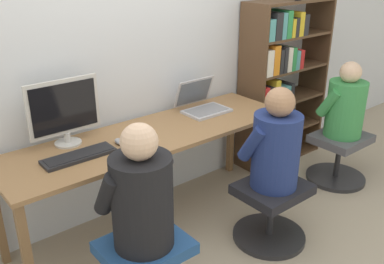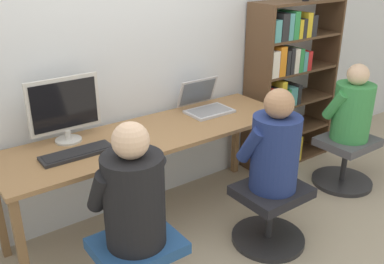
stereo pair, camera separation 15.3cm
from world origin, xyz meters
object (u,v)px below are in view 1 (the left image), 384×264
object	(u,v)px
office_chair_right	(271,210)
bookshelf	(277,87)
keyboard	(79,156)
office_chair_side	(338,156)
person_at_monitor	(141,195)
desktop_monitor	(64,111)
person_near_shelf	(345,105)
laptop	(202,105)
person_at_laptop	(276,145)

from	to	relation	value
office_chair_right	bookshelf	world-z (taller)	bookshelf
keyboard	office_chair_side	size ratio (longest dim) A/B	0.86
office_chair_right	person_at_monitor	size ratio (longest dim) A/B	0.74
office_chair_side	bookshelf	bearing A→B (deg)	104.94
desktop_monitor	person_near_shelf	xyz separation A→B (m)	(2.24, -0.67, -0.27)
desktop_monitor	person_near_shelf	distance (m)	2.35
office_chair_right	bookshelf	size ratio (longest dim) A/B	0.34
bookshelf	person_near_shelf	bearing A→B (deg)	-74.94
laptop	office_chair_right	bearing A→B (deg)	-92.09
desktop_monitor	keyboard	bearing A→B (deg)	-98.70
office_chair_right	person_near_shelf	size ratio (longest dim) A/B	0.80
person_at_monitor	bookshelf	distance (m)	2.19
bookshelf	person_near_shelf	xyz separation A→B (m)	(0.17, -0.62, -0.04)
laptop	person_at_laptop	distance (m)	0.80
laptop	person_at_monitor	size ratio (longest dim) A/B	0.50
keyboard	person_near_shelf	world-z (taller)	person_near_shelf
person_at_laptop	person_near_shelf	size ratio (longest dim) A/B	1.07
keyboard	person_near_shelf	distance (m)	2.32
person_at_monitor	bookshelf	size ratio (longest dim) A/B	0.46
desktop_monitor	person_near_shelf	bearing A→B (deg)	-16.59
person_at_laptop	bookshelf	xyz separation A→B (m)	(0.98, 0.83, 0.02)
keyboard	office_chair_right	distance (m)	1.40
desktop_monitor	office_chair_side	xyz separation A→B (m)	(2.24, -0.67, -0.76)
desktop_monitor	laptop	size ratio (longest dim) A/B	1.36
desktop_monitor	person_at_monitor	xyz separation A→B (m)	(0.03, -0.84, -0.24)
laptop	office_chair_right	distance (m)	0.99
office_chair_right	office_chair_side	size ratio (longest dim) A/B	1.00
desktop_monitor	person_at_monitor	distance (m)	0.88
laptop	person_near_shelf	xyz separation A→B (m)	(1.12, -0.60, -0.09)
laptop	person_at_monitor	distance (m)	1.33
person_near_shelf	person_at_monitor	bearing A→B (deg)	-175.50
laptop	bookshelf	distance (m)	0.96
desktop_monitor	bookshelf	size ratio (longest dim) A/B	0.31
office_chair_right	person_at_laptop	xyz separation A→B (m)	(-0.00, 0.01, 0.51)
person_at_monitor	person_at_laptop	bearing A→B (deg)	-1.56
person_near_shelf	office_chair_right	bearing A→B (deg)	-169.79
keyboard	person_near_shelf	bearing A→B (deg)	-10.66
keyboard	bookshelf	world-z (taller)	bookshelf
office_chair_right	person_at_laptop	world-z (taller)	person_at_laptop
person_at_laptop	person_near_shelf	distance (m)	1.17
bookshelf	office_chair_side	xyz separation A→B (m)	(0.17, -0.63, -0.53)
person_near_shelf	keyboard	bearing A→B (deg)	169.34
person_at_laptop	person_at_monitor	bearing A→B (deg)	178.44
office_chair_right	office_chair_side	xyz separation A→B (m)	(1.15, 0.20, 0.00)
laptop	office_chair_right	xyz separation A→B (m)	(-0.03, -0.80, -0.58)
office_chair_side	laptop	bearing A→B (deg)	151.86
office_chair_right	person_near_shelf	distance (m)	1.27
desktop_monitor	bookshelf	world-z (taller)	bookshelf
desktop_monitor	person_at_laptop	size ratio (longest dim) A/B	0.68
person_at_monitor	person_near_shelf	size ratio (longest dim) A/B	1.09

